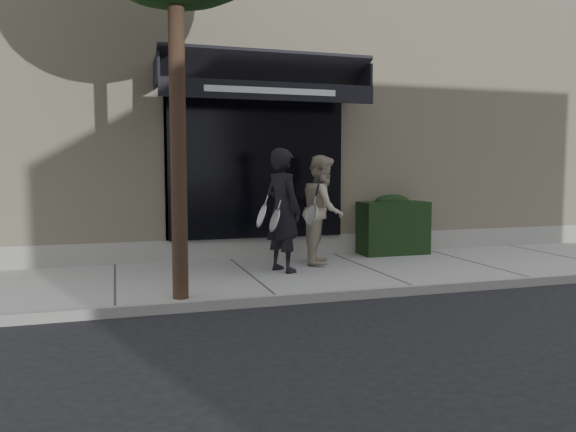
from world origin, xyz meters
name	(u,v)px	position (x,y,z in m)	size (l,w,h in m)	color
ground	(367,275)	(0.00, 0.00, 0.00)	(80.00, 80.00, 0.00)	black
sidewalk	(367,271)	(0.00, 0.00, 0.06)	(20.00, 3.00, 0.12)	#959691
curb	(415,290)	(0.00, -1.55, 0.07)	(20.00, 0.10, 0.14)	gray
building_facade	(282,128)	(-0.01, 4.96, 2.74)	(14.30, 8.04, 5.64)	beige
hedge	(392,226)	(1.10, 1.25, 0.66)	(1.30, 0.70, 1.14)	black
pedestrian_front	(283,210)	(-1.44, 0.08, 1.10)	(0.88, 0.90, 1.96)	black
pedestrian_back	(323,210)	(-0.56, 0.61, 1.05)	(1.01, 1.11, 1.86)	#B7AB92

